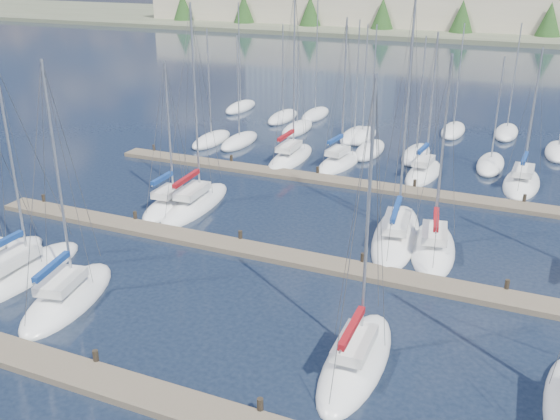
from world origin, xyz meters
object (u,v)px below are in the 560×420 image
at_px(sailboat_o, 339,163).
at_px(sailboat_l, 433,248).
at_px(sailboat_k, 396,235).
at_px(sailboat_h, 170,206).
at_px(sailboat_p, 423,173).
at_px(sailboat_b, 20,275).
at_px(sailboat_q, 521,183).
at_px(sailboat_i, 196,204).
at_px(sailboat_n, 290,158).
at_px(sailboat_d, 356,360).
at_px(sailboat_c, 68,298).

bearing_deg(sailboat_o, sailboat_l, -45.49).
relative_size(sailboat_k, sailboat_o, 1.20).
bearing_deg(sailboat_h, sailboat_p, 41.76).
bearing_deg(sailboat_o, sailboat_h, -112.33).
distance_m(sailboat_b, sailboat_h, 12.48).
xyz_separation_m(sailboat_q, sailboat_i, (-21.34, -14.26, 0.02)).
bearing_deg(sailboat_b, sailboat_n, 77.41).
bearing_deg(sailboat_d, sailboat_o, 108.72).
relative_size(sailboat_n, sailboat_h, 1.38).
height_order(sailboat_d, sailboat_k, sailboat_k).
height_order(sailboat_l, sailboat_c, sailboat_c).
height_order(sailboat_o, sailboat_n, sailboat_n).
bearing_deg(sailboat_h, sailboat_n, 74.03).
bearing_deg(sailboat_n, sailboat_b, -103.11).
bearing_deg(sailboat_o, sailboat_c, -95.09).
xyz_separation_m(sailboat_l, sailboat_n, (-15.18, 13.52, 0.02)).
relative_size(sailboat_l, sailboat_c, 0.95).
height_order(sailboat_b, sailboat_i, sailboat_i).
distance_m(sailboat_q, sailboat_i, 25.67).
height_order(sailboat_p, sailboat_c, sailboat_c).
distance_m(sailboat_b, sailboat_i, 13.76).
relative_size(sailboat_p, sailboat_k, 0.78).
bearing_deg(sailboat_c, sailboat_o, 66.76).
bearing_deg(sailboat_k, sailboat_l, -26.71).
distance_m(sailboat_l, sailboat_i, 17.17).
xyz_separation_m(sailboat_k, sailboat_n, (-12.66, 12.63, 0.01)).
distance_m(sailboat_d, sailboat_h, 21.73).
relative_size(sailboat_q, sailboat_c, 0.86).
bearing_deg(sailboat_l, sailboat_q, 64.18).
bearing_deg(sailboat_o, sailboat_d, -63.24).
xyz_separation_m(sailboat_b, sailboat_i, (3.56, 13.29, 0.02)).
xyz_separation_m(sailboat_d, sailboat_l, (0.91, 13.02, -0.01)).
relative_size(sailboat_k, sailboat_i, 1.05).
distance_m(sailboat_o, sailboat_i, 14.83).
height_order(sailboat_q, sailboat_h, sailboat_q).
xyz_separation_m(sailboat_o, sailboat_h, (-7.94, -14.35, -0.01)).
bearing_deg(sailboat_n, sailboat_h, -105.26).
bearing_deg(sailboat_i, sailboat_b, -108.76).
bearing_deg(sailboat_p, sailboat_n, -173.46).
bearing_deg(sailboat_l, sailboat_b, -158.19).
bearing_deg(sailboat_b, sailboat_p, 56.56).
bearing_deg(sailboat_k, sailboat_h, 177.70).
distance_m(sailboat_i, sailboat_n, 13.23).
xyz_separation_m(sailboat_k, sailboat_b, (-18.21, -13.73, -0.01)).
relative_size(sailboat_d, sailboat_b, 1.07).
relative_size(sailboat_i, sailboat_h, 1.33).
bearing_deg(sailboat_i, sailboat_n, 77.60).
distance_m(sailboat_b, sailboat_l, 24.39).
relative_size(sailboat_q, sailboat_i, 0.77).
bearing_deg(sailboat_o, sailboat_p, 8.28).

